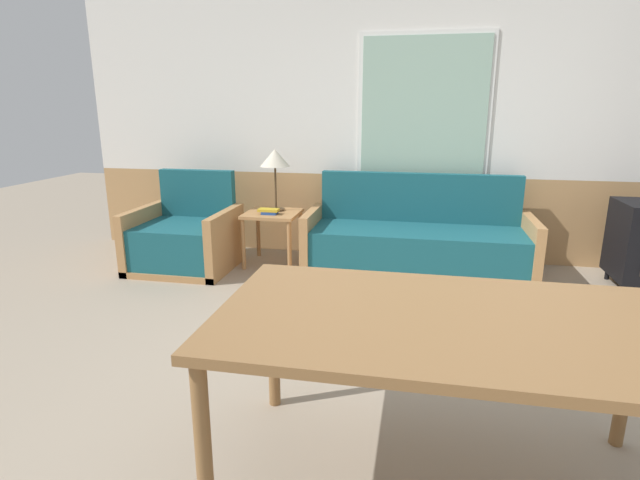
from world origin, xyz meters
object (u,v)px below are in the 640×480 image
object	(u,v)px
side_table	(272,221)
table_lamp	(275,160)
couch	(416,245)
armchair	(185,240)
dining_table	(447,333)

from	to	relation	value
side_table	table_lamp	distance (m)	0.59
couch	armchair	distance (m)	2.22
couch	table_lamp	distance (m)	1.59
couch	side_table	size ratio (longest dim) A/B	3.94
side_table	table_lamp	bearing A→B (deg)	81.93
side_table	dining_table	world-z (taller)	dining_table
armchair	dining_table	world-z (taller)	armchair
couch	armchair	size ratio (longest dim) A/B	2.23
armchair	side_table	xyz separation A→B (m)	(0.80, 0.29, 0.16)
side_table	dining_table	distance (m)	3.20
couch	armchair	world-z (taller)	armchair
side_table	table_lamp	world-z (taller)	table_lamp
couch	armchair	xyz separation A→B (m)	(-2.21, -0.28, 0.00)
armchair	side_table	world-z (taller)	armchair
side_table	dining_table	size ratio (longest dim) A/B	0.30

